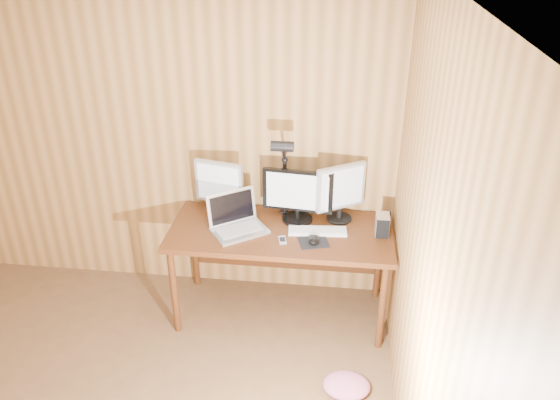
% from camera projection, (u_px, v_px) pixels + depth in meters
% --- Properties ---
extents(room_shell, '(4.00, 4.00, 4.00)m').
position_uv_depth(room_shell, '(23.00, 312.00, 2.35)').
color(room_shell, brown).
rests_on(room_shell, ground).
extents(desk, '(1.60, 0.70, 0.75)m').
position_uv_depth(desk, '(282.00, 239.00, 4.04)').
color(desk, '#4B240F').
rests_on(desk, floor).
extents(monitor_center, '(0.52, 0.22, 0.40)m').
position_uv_depth(monitor_center, '(298.00, 195.00, 3.94)').
color(monitor_center, black).
rests_on(monitor_center, desk).
extents(monitor_left, '(0.37, 0.18, 0.42)m').
position_uv_depth(monitor_left, '(219.00, 186.00, 4.03)').
color(monitor_left, black).
rests_on(monitor_left, desk).
extents(monitor_right, '(0.35, 0.23, 0.44)m').
position_uv_depth(monitor_right, '(341.00, 191.00, 3.94)').
color(monitor_right, black).
rests_on(monitor_right, desk).
extents(laptop, '(0.47, 0.45, 0.27)m').
position_uv_depth(laptop, '(236.00, 221.00, 3.90)').
color(laptop, silver).
rests_on(laptop, desk).
extents(keyboard, '(0.42, 0.16, 0.02)m').
position_uv_depth(keyboard, '(318.00, 231.00, 3.88)').
color(keyboard, white).
rests_on(keyboard, desk).
extents(mousepad, '(0.24, 0.21, 0.00)m').
position_uv_depth(mousepad, '(313.00, 242.00, 3.76)').
color(mousepad, black).
rests_on(mousepad, desk).
extents(mouse, '(0.11, 0.13, 0.04)m').
position_uv_depth(mouse, '(314.00, 240.00, 3.75)').
color(mouse, black).
rests_on(mouse, mousepad).
extents(hard_drive, '(0.09, 0.14, 0.15)m').
position_uv_depth(hard_drive, '(382.00, 225.00, 3.83)').
color(hard_drive, silver).
rests_on(hard_drive, desk).
extents(phone, '(0.07, 0.10, 0.01)m').
position_uv_depth(phone, '(282.00, 240.00, 3.78)').
color(phone, silver).
rests_on(phone, desk).
extents(speaker, '(0.05, 0.05, 0.11)m').
position_uv_depth(speaker, '(387.00, 219.00, 3.94)').
color(speaker, black).
rests_on(speaker, desk).
extents(desk_lamp, '(0.16, 0.22, 0.68)m').
position_uv_depth(desk_lamp, '(283.00, 166.00, 3.87)').
color(desk_lamp, black).
rests_on(desk_lamp, desk).
extents(fabric_pile, '(0.38, 0.34, 0.10)m').
position_uv_depth(fabric_pile, '(346.00, 386.00, 3.54)').
color(fabric_pile, '#C15D7D').
rests_on(fabric_pile, floor).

